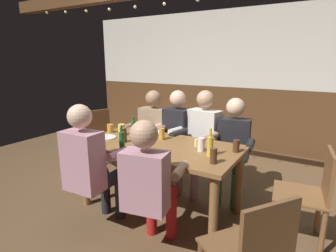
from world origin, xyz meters
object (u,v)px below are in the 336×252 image
Objects in this scene: chair_empty_far_end at (101,138)px; pint_glass_7 at (201,145)px; person_4 at (90,164)px; pint_glass_5 at (110,128)px; chair_empty_near_right at (310,194)px; plate_0 at (105,137)px; pint_glass_0 at (123,135)px; pint_glass_2 at (162,134)px; person_2 at (201,137)px; table_candle at (196,143)px; dining_table at (160,154)px; person_5 at (149,183)px; pint_glass_1 at (236,146)px; plate_1 at (154,132)px; bottle_1 at (134,128)px; pint_glass_6 at (143,133)px; bottle_0 at (210,146)px; person_1 at (174,133)px; person_0 at (151,131)px; bottle_2 at (122,140)px; person_3 at (232,145)px; pint_glass_3 at (122,130)px; pint_glass_4 at (214,156)px.

pint_glass_7 is (1.86, -0.53, 0.34)m from chair_empty_far_end.
person_4 is 0.88m from pint_glass_5.
person_4 reaches higher than chair_empty_near_right.
plate_0 is at bearing 69.16° from chair_empty_far_end.
pint_glass_2 is at bearing 43.94° from pint_glass_0.
pint_glass_2 is 0.56m from pint_glass_7.
table_candle is at bearing 120.12° from person_2.
dining_table is 0.80m from pint_glass_5.
pint_glass_2 is at bearing 105.08° from person_5.
chair_empty_far_end is at bearing 137.61° from plate_0.
chair_empty_near_right is 7.24× the size of pint_glass_1.
person_2 is at bearing 116.10° from chair_empty_far_end.
plate_1 is 0.98× the size of bottle_1.
person_4 is at bearing 79.86° from person_2.
plate_1 reaches higher than dining_table.
pint_glass_5 is 0.74× the size of pint_glass_6.
bottle_0 is 0.70m from pint_glass_2.
chair_empty_near_right is at bearing 2.16° from bottle_1.
person_4 reaches higher than person_1.
person_0 is 11.67× the size of pint_glass_5.
pint_glass_1 is 0.87× the size of pint_glass_6.
plate_0 is 1.46m from pint_glass_1.
person_1 is 5.31× the size of plate_1.
person_0 is 8.69× the size of pint_glass_6.
bottle_1 is 0.26m from pint_glass_0.
plate_0 is (0.73, -0.67, 0.28)m from chair_empty_far_end.
person_4 is at bearing -147.42° from bottle_0.
pint_glass_0 reaches higher than pint_glass_2.
pint_glass_1 is (0.97, -0.50, 0.13)m from person_1.
bottle_1 is at bearing 114.14° from bottle_2.
person_3 is at bearing 51.01° from bottle_2.
person_0 is 0.72m from pint_glass_2.
person_4 is at bearing -91.15° from plate_1.
bottle_2 is (0.34, -1.00, 0.17)m from person_0.
person_1 reaches higher than chair_empty_far_end.
plate_0 is at bearing 153.24° from bottle_2.
person_3 is 7.52× the size of pint_glass_0.
pint_glass_3 is at bearing -166.08° from bottle_1.
person_5 is 8.49× the size of pint_glass_6.
bottle_0 is (1.16, -0.73, 0.17)m from person_0.
pint_glass_6 is at bearing 161.70° from dining_table.
pint_glass_6 reaches higher than pint_glass_7.
pint_glass_5 is (-1.10, 0.76, 0.14)m from person_5.
bottle_2 is at bearing 107.93° from person_0.
chair_empty_near_right reaches higher than table_candle.
pint_glass_5 is at bearing 173.52° from bottle_0.
table_candle is at bearing 19.36° from pint_glass_0.
pint_glass_3 is at bearing 166.73° from pint_glass_4.
pint_glass_4 is at bearing -26.63° from pint_glass_2.
person_2 reaches higher than person_1.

